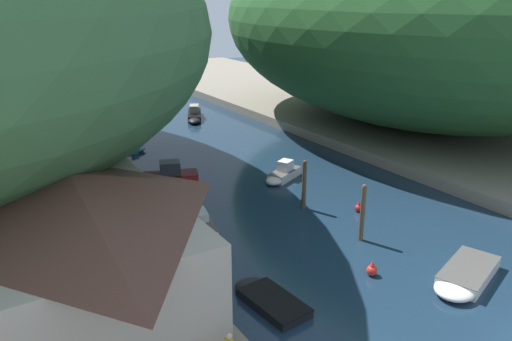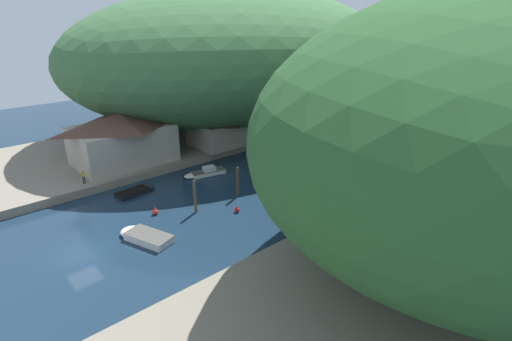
# 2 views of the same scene
# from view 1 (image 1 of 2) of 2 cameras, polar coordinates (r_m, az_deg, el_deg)

# --- Properties ---
(water_surface) EXTENTS (130.00, 130.00, 0.00)m
(water_surface) POSITION_cam_1_polar(r_m,az_deg,el_deg) (45.27, -4.57, 1.22)
(water_surface) COLOR #192D42
(water_surface) RESTS_ON ground
(right_bank) EXTENTS (22.00, 120.00, 0.97)m
(right_bank) POSITION_cam_1_polar(r_m,az_deg,el_deg) (58.18, 15.08, 5.26)
(right_bank) COLOR gray
(right_bank) RESTS_ON ground
(hillside_right) EXTENTS (35.73, 50.02, 21.14)m
(hillside_right) POSITION_cam_1_polar(r_m,az_deg,el_deg) (56.28, 18.22, 15.94)
(hillside_right) COLOR #285628
(hillside_right) RESTS_ON right_bank
(waterfront_building) EXTENTS (8.90, 12.60, 6.53)m
(waterfront_building) POSITION_cam_1_polar(r_m,az_deg,el_deg) (22.36, -19.71, -7.92)
(waterfront_building) COLOR #B2A899
(waterfront_building) RESTS_ON left_bank
(boathouse_shed) EXTENTS (6.94, 7.37, 4.75)m
(boathouse_shed) POSITION_cam_1_polar(r_m,az_deg,el_deg) (35.21, -20.61, 0.42)
(boathouse_shed) COLOR gray
(boathouse_shed) RESTS_ON left_bank
(boat_near_quay) EXTENTS (3.89, 2.74, 0.96)m
(boat_near_quay) POSITION_cam_1_polar(r_m,az_deg,el_deg) (55.84, -13.04, 4.66)
(boat_near_quay) COLOR white
(boat_near_quay) RESTS_ON water_surface
(boat_moored_right) EXTENTS (4.14, 4.86, 0.70)m
(boat_moored_right) POSITION_cam_1_polar(r_m,az_deg,el_deg) (61.91, -20.64, 5.39)
(boat_moored_right) COLOR gold
(boat_moored_right) RESTS_ON water_surface
(boat_mid_channel) EXTENTS (4.26, 2.97, 1.50)m
(boat_mid_channel) POSITION_cam_1_polar(r_m,az_deg,el_deg) (40.20, 3.02, -0.44)
(boat_mid_channel) COLOR silver
(boat_mid_channel) RESTS_ON water_surface
(boat_open_rowboat) EXTENTS (2.21, 4.59, 0.44)m
(boat_open_rowboat) POSITION_cam_1_polar(r_m,az_deg,el_deg) (25.09, 1.29, -14.35)
(boat_open_rowboat) COLOR black
(boat_open_rowboat) RESTS_ON water_surface
(boat_far_upstream) EXTENTS (4.63, 3.80, 1.38)m
(boat_far_upstream) POSITION_cam_1_polar(r_m,az_deg,el_deg) (63.34, -13.63, 6.48)
(boat_far_upstream) COLOR red
(boat_far_upstream) RESTS_ON water_surface
(boat_far_right_bank) EXTENTS (5.73, 3.65, 0.68)m
(boat_far_right_bank) POSITION_cam_1_polar(r_m,az_deg,el_deg) (28.56, 22.70, -11.20)
(boat_far_right_bank) COLOR silver
(boat_far_right_bank) RESTS_ON water_surface
(boat_red_skiff) EXTENTS (2.65, 5.55, 1.03)m
(boat_red_skiff) POSITION_cam_1_polar(r_m,az_deg,el_deg) (32.04, -6.32, -6.23)
(boat_red_skiff) COLOR silver
(boat_red_skiff) RESTS_ON water_surface
(boat_small_dinghy) EXTENTS (4.91, 1.67, 1.25)m
(boat_small_dinghy) POSITION_cam_1_polar(r_m,az_deg,el_deg) (48.09, -15.24, 2.16)
(boat_small_dinghy) COLOR teal
(boat_small_dinghy) RESTS_ON water_surface
(boat_white_cruiser) EXTENTS (6.00, 3.64, 1.69)m
(boat_white_cruiser) POSITION_cam_1_polar(r_m,az_deg,el_deg) (40.34, -10.70, -0.64)
(boat_white_cruiser) COLOR red
(boat_white_cruiser) RESTS_ON water_surface
(boat_yellow_tender) EXTENTS (4.05, 6.27, 1.57)m
(boat_yellow_tender) POSITION_cam_1_polar(r_m,az_deg,el_deg) (60.24, -7.05, 6.27)
(boat_yellow_tender) COLOR black
(boat_yellow_tender) RESTS_ON water_surface
(mooring_post_second) EXTENTS (0.29, 0.29, 3.64)m
(mooring_post_second) POSITION_cam_1_polar(r_m,az_deg,el_deg) (30.66, 12.07, -4.71)
(mooring_post_second) COLOR brown
(mooring_post_second) RESTS_ON water_surface
(mooring_post_middle) EXTENTS (0.31, 0.31, 3.56)m
(mooring_post_middle) POSITION_cam_1_polar(r_m,az_deg,el_deg) (34.54, 5.52, -1.60)
(mooring_post_middle) COLOR #4C3D2D
(mooring_post_middle) RESTS_ON water_surface
(channel_buoy_near) EXTENTS (0.53, 0.53, 0.79)m
(channel_buoy_near) POSITION_cam_1_polar(r_m,az_deg,el_deg) (35.14, 11.66, -4.16)
(channel_buoy_near) COLOR red
(channel_buoy_near) RESTS_ON water_surface
(channel_buoy_far) EXTENTS (0.59, 0.59, 0.88)m
(channel_buoy_far) POSITION_cam_1_polar(r_m,az_deg,el_deg) (27.76, 13.11, -10.98)
(channel_buoy_far) COLOR red
(channel_buoy_far) RESTS_ON water_surface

